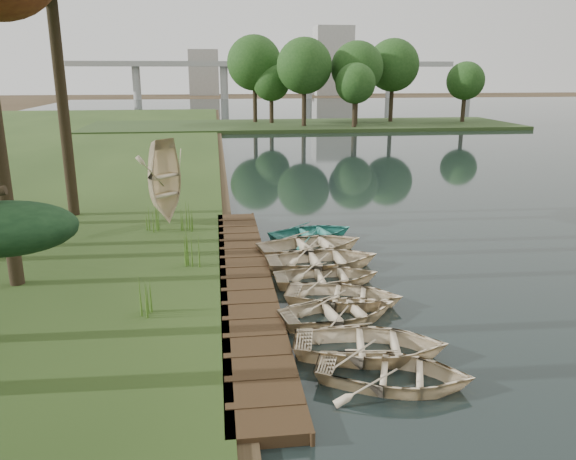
{
  "coord_description": "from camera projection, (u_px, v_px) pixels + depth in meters",
  "views": [
    {
      "loc": [
        -2.37,
        -16.45,
        6.5
      ],
      "look_at": [
        -0.13,
        1.05,
        1.47
      ],
      "focal_mm": 35.0,
      "sensor_mm": 36.0,
      "label": 1
    }
  ],
  "objects": [
    {
      "name": "ground",
      "position": [
        296.0,
        283.0,
        17.76
      ],
      "size": [
        300.0,
        300.0,
        0.0
      ],
      "primitive_type": "plane",
      "color": "#3D2F1D"
    },
    {
      "name": "boardwalk",
      "position": [
        246.0,
        281.0,
        17.53
      ],
      "size": [
        1.6,
        16.0,
        0.3
      ],
      "primitive_type": "cube",
      "color": "#362515",
      "rests_on": "ground"
    },
    {
      "name": "peninsula",
      "position": [
        304.0,
        126.0,
        66.38
      ],
      "size": [
        50.0,
        14.0,
        0.45
      ],
      "primitive_type": "cube",
      "color": "#2A3E1B",
      "rests_on": "ground"
    },
    {
      "name": "far_trees",
      "position": [
        275.0,
        71.0,
        64.28
      ],
      "size": [
        45.6,
        5.6,
        8.8
      ],
      "color": "black",
      "rests_on": "peninsula"
    },
    {
      "name": "bridge",
      "position": [
        276.0,
        68.0,
        131.81
      ],
      "size": [
        95.9,
        4.0,
        8.6
      ],
      "color": "#A5A5A0",
      "rests_on": "ground"
    },
    {
      "name": "building_a",
      "position": [
        333.0,
        61.0,
        152.52
      ],
      "size": [
        10.0,
        8.0,
        18.0
      ],
      "primitive_type": "cube",
      "color": "#A5A5A0",
      "rests_on": "ground"
    },
    {
      "name": "building_b",
      "position": [
        204.0,
        72.0,
        153.84
      ],
      "size": [
        8.0,
        8.0,
        12.0
      ],
      "primitive_type": "cube",
      "color": "#A5A5A0",
      "rests_on": "ground"
    },
    {
      "name": "rowboat_0",
      "position": [
        394.0,
        370.0,
        11.88
      ],
      "size": [
        3.92,
        3.34,
        0.69
      ],
      "primitive_type": "imported",
      "rotation": [
        0.0,
        0.0,
        1.23
      ],
      "color": "beige",
      "rests_on": "water"
    },
    {
      "name": "rowboat_1",
      "position": [
        371.0,
        342.0,
        13.04
      ],
      "size": [
        4.02,
        3.22,
        0.74
      ],
      "primitive_type": "imported",
      "rotation": [
        0.0,
        0.0,
        1.37
      ],
      "color": "beige",
      "rests_on": "water"
    },
    {
      "name": "rowboat_2",
      "position": [
        340.0,
        309.0,
        14.92
      ],
      "size": [
        3.64,
        2.91,
        0.67
      ],
      "primitive_type": "imported",
      "rotation": [
        0.0,
        0.0,
        1.77
      ],
      "color": "beige",
      "rests_on": "water"
    },
    {
      "name": "rowboat_3",
      "position": [
        344.0,
        293.0,
        15.97
      ],
      "size": [
        3.87,
        3.24,
        0.69
      ],
      "primitive_type": "imported",
      "rotation": [
        0.0,
        0.0,
        1.28
      ],
      "color": "beige",
      "rests_on": "water"
    },
    {
      "name": "rowboat_4",
      "position": [
        327.0,
        274.0,
        17.45
      ],
      "size": [
        3.32,
        2.4,
        0.68
      ],
      "primitive_type": "imported",
      "rotation": [
        0.0,
        0.0,
        1.59
      ],
      "color": "beige",
      "rests_on": "water"
    },
    {
      "name": "rowboat_5",
      "position": [
        323.0,
        257.0,
        18.85
      ],
      "size": [
        4.0,
        2.98,
        0.79
      ],
      "primitive_type": "imported",
      "rotation": [
        0.0,
        0.0,
        1.63
      ],
      "color": "beige",
      "rests_on": "water"
    },
    {
      "name": "rowboat_6",
      "position": [
        311.0,
        243.0,
        20.4
      ],
      "size": [
        4.4,
        3.53,
        0.81
      ],
      "primitive_type": "imported",
      "rotation": [
        0.0,
        0.0,
        1.77
      ],
      "color": "beige",
      "rests_on": "water"
    },
    {
      "name": "rowboat_7",
      "position": [
        312.0,
        231.0,
        22.08
      ],
      "size": [
        3.96,
        3.29,
        0.71
      ],
      "primitive_type": "imported",
      "rotation": [
        0.0,
        0.0,
        1.85
      ],
      "color": "teal",
      "rests_on": "water"
    },
    {
      "name": "stored_rowboat",
      "position": [
        167.0,
        215.0,
        23.5
      ],
      "size": [
        4.34,
        4.24,
        0.73
      ],
      "primitive_type": "imported",
      "rotation": [
        3.14,
        0.0,
        0.86
      ],
      "color": "beige",
      "rests_on": "bank"
    },
    {
      "name": "reeds_0",
      "position": [
        146.0,
        298.0,
        14.66
      ],
      "size": [
        0.6,
        0.6,
        0.96
      ],
      "primitive_type": "cone",
      "color": "#3F661E",
      "rests_on": "bank"
    },
    {
      "name": "reeds_1",
      "position": [
        192.0,
        249.0,
        18.39
      ],
      "size": [
        0.6,
        0.6,
        1.13
      ],
      "primitive_type": "cone",
      "color": "#3F661E",
      "rests_on": "bank"
    },
    {
      "name": "reeds_2",
      "position": [
        152.0,
        219.0,
        22.31
      ],
      "size": [
        0.6,
        0.6,
        0.99
      ],
      "primitive_type": "cone",
      "color": "#3F661E",
      "rests_on": "bank"
    },
    {
      "name": "reeds_3",
      "position": [
        187.0,
        218.0,
        22.44
      ],
      "size": [
        0.6,
        0.6,
        1.06
      ],
      "primitive_type": "cone",
      "color": "#3F661E",
      "rests_on": "bank"
    }
  ]
}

